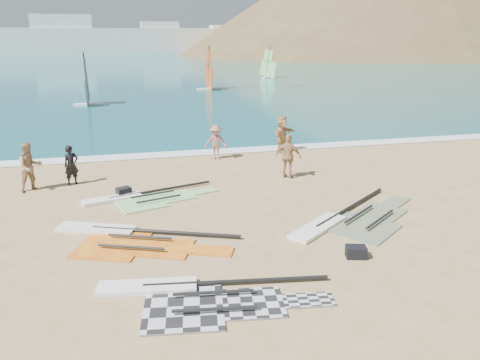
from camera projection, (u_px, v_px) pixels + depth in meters
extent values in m
plane|color=tan|center=(235.00, 256.00, 13.46)|extent=(300.00, 300.00, 0.00)
cube|color=#0E5662|center=(131.00, 56.00, 135.83)|extent=(300.00, 240.00, 0.06)
cube|color=white|center=(182.00, 154.00, 24.86)|extent=(300.00, 1.20, 0.04)
cube|color=white|center=(64.00, 41.00, 146.76)|extent=(160.00, 8.00, 8.00)
cube|color=white|center=(63.00, 35.00, 146.16)|extent=(18.00, 7.00, 12.00)
cube|color=white|center=(160.00, 38.00, 153.29)|extent=(12.00, 7.00, 10.00)
cube|color=white|center=(234.00, 39.00, 159.13)|extent=(16.00, 7.00, 9.00)
cube|color=white|center=(290.00, 36.00, 163.39)|extent=(10.00, 7.00, 11.00)
cone|color=brown|center=(396.00, 54.00, 153.33)|extent=(143.00, 143.00, 45.00)
cone|color=brown|center=(467.00, 52.00, 170.57)|extent=(70.00, 70.00, 28.00)
cube|color=black|center=(184.00, 307.00, 10.90)|extent=(2.12, 2.29, 0.04)
cube|color=black|center=(253.00, 303.00, 11.05)|extent=(1.61, 1.52, 0.04)
cube|color=black|center=(308.00, 300.00, 11.17)|extent=(1.30, 0.78, 0.04)
cylinder|color=black|center=(237.00, 281.00, 11.87)|extent=(4.68, 0.79, 0.11)
cylinder|color=black|center=(214.00, 292.00, 11.26)|extent=(1.94, 0.36, 0.08)
cylinder|color=black|center=(215.00, 309.00, 10.58)|extent=(1.94, 0.36, 0.08)
cube|color=white|center=(147.00, 287.00, 11.68)|extent=(2.53, 1.01, 0.12)
cube|color=green|center=(140.00, 203.00, 17.66)|extent=(2.11, 2.24, 0.04)
cube|color=green|center=(176.00, 196.00, 18.37)|extent=(1.57, 1.51, 0.04)
cube|color=green|center=(204.00, 191.00, 18.94)|extent=(1.22, 0.84, 0.04)
cylinder|color=black|center=(162.00, 190.00, 18.90)|extent=(4.10, 1.29, 0.10)
cylinder|color=black|center=(153.00, 194.00, 18.20)|extent=(1.70, 0.56, 0.07)
cylinder|color=black|center=(159.00, 199.00, 17.66)|extent=(1.70, 0.56, 0.07)
cube|color=white|center=(112.00, 199.00, 17.94)|extent=(2.29, 1.20, 0.12)
cube|color=orange|center=(359.00, 227.00, 15.44)|extent=(2.88, 2.92, 0.04)
cube|color=orange|center=(381.00, 212.00, 16.73)|extent=(2.07, 2.05, 0.04)
cube|color=orange|center=(396.00, 202.00, 17.77)|extent=(1.44, 1.31, 0.04)
cylinder|color=black|center=(352.00, 206.00, 17.05)|extent=(4.09, 3.10, 0.12)
cylinder|color=black|center=(359.00, 214.00, 16.19)|extent=(1.71, 1.31, 0.09)
cylinder|color=black|center=(380.00, 219.00, 15.73)|extent=(1.71, 1.31, 0.09)
cube|color=white|center=(318.00, 227.00, 15.30)|extent=(2.52, 2.14, 0.12)
cube|color=red|center=(112.00, 244.00, 14.16)|extent=(2.56, 2.67, 0.04)
cube|color=red|center=(166.00, 248.00, 13.92)|extent=(1.89, 1.83, 0.04)
cube|color=red|center=(211.00, 251.00, 13.74)|extent=(1.41, 1.06, 0.04)
cylinder|color=black|center=(165.00, 232.00, 14.84)|extent=(4.55, 1.93, 0.12)
cylinder|color=black|center=(140.00, 237.00, 14.36)|extent=(1.89, 0.83, 0.08)
cylinder|color=black|center=(131.00, 247.00, 13.66)|extent=(1.89, 0.83, 0.08)
cube|color=white|center=(96.00, 229.00, 15.17)|extent=(2.61, 1.59, 0.12)
cube|color=black|center=(124.00, 192.00, 18.43)|extent=(0.65, 0.57, 0.34)
cube|color=black|center=(356.00, 252.00, 13.33)|extent=(0.65, 0.53, 0.34)
imported|color=black|center=(71.00, 165.00, 19.62)|extent=(0.74, 0.65, 1.70)
imported|color=#A47F56|center=(30.00, 167.00, 18.80)|extent=(1.23, 1.15, 2.01)
imported|color=#9F6155|center=(216.00, 142.00, 23.64)|extent=(1.28, 0.95, 1.77)
imported|color=tan|center=(288.00, 156.00, 20.52)|extent=(1.21, 1.05, 1.96)
imported|color=tan|center=(282.00, 134.00, 25.03)|extent=(1.78, 1.65, 1.99)
cube|color=white|center=(89.00, 104.00, 41.90)|extent=(2.60, 0.82, 0.15)
cube|color=orange|center=(87.00, 90.00, 41.52)|extent=(0.15, 3.17, 2.82)
cube|color=orange|center=(85.00, 68.00, 40.95)|extent=(0.11, 1.78, 1.96)
cylinder|color=black|center=(86.00, 78.00, 41.20)|extent=(0.13, 0.89, 4.47)
cube|color=white|center=(209.00, 89.00, 53.83)|extent=(2.77, 1.04, 0.16)
cube|color=red|center=(209.00, 77.00, 53.43)|extent=(0.37, 3.32, 2.96)
cube|color=red|center=(209.00, 59.00, 52.83)|extent=(0.24, 1.87, 2.05)
cylinder|color=black|center=(209.00, 67.00, 53.10)|extent=(0.20, 0.94, 4.69)
cube|color=white|center=(268.00, 77.00, 68.47)|extent=(2.40, 2.07, 0.14)
cube|color=#51D51D|center=(268.00, 69.00, 68.12)|extent=(1.88, 2.44, 2.69)
cube|color=#51D51D|center=(268.00, 56.00, 67.57)|extent=(1.08, 1.39, 1.87)
cylinder|color=black|center=(268.00, 62.00, 67.81)|extent=(0.60, 0.74, 4.27)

